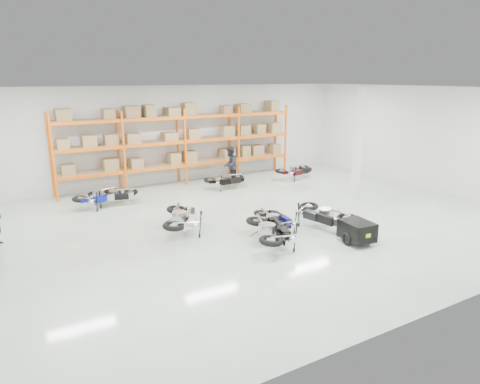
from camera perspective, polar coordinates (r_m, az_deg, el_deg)
room at (r=14.38m, az=2.00°, el=4.59°), size 18.00×18.00×18.00m
pallet_rack at (r=20.08m, az=-7.84°, el=7.49°), size 11.28×0.98×3.62m
structural_column at (r=17.99m, az=15.43°, el=6.19°), size 0.25×0.25×4.50m
moto_blue_centre at (r=13.94m, az=4.86°, el=-3.23°), size 1.01×1.73×1.06m
moto_silver_left at (r=13.86m, az=-7.63°, el=-2.92°), size 1.74×2.24×1.30m
moto_black_far_left at (r=12.65m, az=4.23°, el=-4.60°), size 1.58×2.23×1.30m
moto_touring_right at (r=14.40m, az=10.92°, el=-2.43°), size 1.25×2.08×1.27m
trailer at (r=13.37m, az=15.33°, el=-5.01°), size 0.86×1.64×0.68m
moto_back_a at (r=17.34m, az=-18.24°, el=-0.18°), size 1.92×1.49×1.12m
moto_back_b at (r=17.46m, az=-16.58°, el=-0.03°), size 1.81×1.24×1.06m
moto_back_c at (r=19.16m, az=-1.88°, el=1.94°), size 1.69×0.89×1.08m
moto_back_d at (r=21.16m, az=7.44°, el=3.17°), size 1.85×1.07×1.14m
person_back at (r=20.03m, az=-1.34°, el=3.60°), size 1.07×1.07×1.75m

